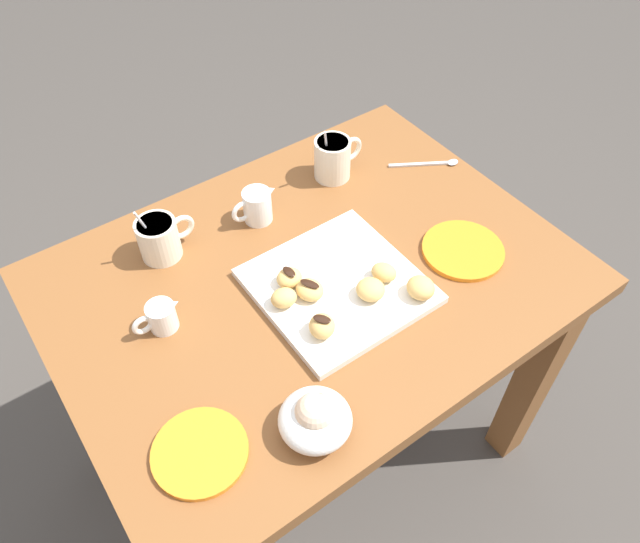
# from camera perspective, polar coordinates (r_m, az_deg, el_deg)

# --- Properties ---
(ground_plane) EXTENTS (8.00, 8.00, 0.00)m
(ground_plane) POSITION_cam_1_polar(r_m,az_deg,el_deg) (1.79, -0.57, -15.58)
(ground_plane) COLOR #423D38
(dining_table) EXTENTS (0.99, 0.74, 0.71)m
(dining_table) POSITION_cam_1_polar(r_m,az_deg,el_deg) (1.29, -0.75, -4.34)
(dining_table) COLOR brown
(dining_table) RESTS_ON ground_plane
(pastry_plate_square) EXTENTS (0.29, 0.29, 0.02)m
(pastry_plate_square) POSITION_cam_1_polar(r_m,az_deg,el_deg) (1.16, 1.68, -1.34)
(pastry_plate_square) COLOR white
(pastry_plate_square) RESTS_ON dining_table
(coffee_mug_cream_left) EXTENTS (0.12, 0.08, 0.13)m
(coffee_mug_cream_left) POSITION_cam_1_polar(r_m,az_deg,el_deg) (1.23, -14.76, 3.11)
(coffee_mug_cream_left) COLOR silver
(coffee_mug_cream_left) RESTS_ON dining_table
(coffee_mug_cream_right) EXTENTS (0.12, 0.08, 0.14)m
(coffee_mug_cream_right) POSITION_cam_1_polar(r_m,az_deg,el_deg) (1.37, 1.26, 10.62)
(coffee_mug_cream_right) COLOR silver
(coffee_mug_cream_right) RESTS_ON dining_table
(cream_pitcher_white) EXTENTS (0.10, 0.06, 0.07)m
(cream_pitcher_white) POSITION_cam_1_polar(r_m,az_deg,el_deg) (1.28, -5.77, 6.27)
(cream_pitcher_white) COLOR white
(cream_pitcher_white) RESTS_ON dining_table
(ice_cream_bowl) EXTENTS (0.12, 0.12, 0.09)m
(ice_cream_bowl) POSITION_cam_1_polar(r_m,az_deg,el_deg) (0.97, -0.45, -13.54)
(ice_cream_bowl) COLOR white
(ice_cream_bowl) RESTS_ON dining_table
(chocolate_sauce_pitcher) EXTENTS (0.09, 0.05, 0.06)m
(chocolate_sauce_pitcher) POSITION_cam_1_polar(r_m,az_deg,el_deg) (1.12, -14.64, -4.04)
(chocolate_sauce_pitcher) COLOR white
(chocolate_sauce_pitcher) RESTS_ON dining_table
(saucer_orange_left) EXTENTS (0.15, 0.15, 0.01)m
(saucer_orange_left) POSITION_cam_1_polar(r_m,az_deg,el_deg) (1.00, -11.15, -16.23)
(saucer_orange_left) COLOR orange
(saucer_orange_left) RESTS_ON dining_table
(saucer_orange_right) EXTENTS (0.16, 0.16, 0.01)m
(saucer_orange_right) POSITION_cam_1_polar(r_m,az_deg,el_deg) (1.26, 13.21, 1.95)
(saucer_orange_right) COLOR orange
(saucer_orange_right) RESTS_ON dining_table
(loose_spoon_near_saucer) EXTENTS (0.14, 0.09, 0.01)m
(loose_spoon_near_saucer) POSITION_cam_1_polar(r_m,az_deg,el_deg) (1.46, 10.44, 9.90)
(loose_spoon_near_saucer) COLOR silver
(loose_spoon_near_saucer) RESTS_ON dining_table
(beignet_0) EXTENTS (0.07, 0.07, 0.04)m
(beignet_0) POSITION_cam_1_polar(r_m,az_deg,el_deg) (1.07, 0.19, -5.11)
(beignet_0) COLOR #E5B260
(beignet_0) RESTS_ON pastry_plate_square
(chocolate_drizzle_0) EXTENTS (0.03, 0.04, 0.00)m
(chocolate_drizzle_0) POSITION_cam_1_polar(r_m,az_deg,el_deg) (1.05, 0.19, -4.46)
(chocolate_drizzle_0) COLOR black
(chocolate_drizzle_0) RESTS_ON beignet_0
(beignet_1) EXTENTS (0.06, 0.06, 0.03)m
(beignet_1) POSITION_cam_1_polar(r_m,az_deg,el_deg) (1.15, 5.99, -0.07)
(beignet_1) COLOR #E5B260
(beignet_1) RESTS_ON pastry_plate_square
(beignet_2) EXTENTS (0.06, 0.05, 0.03)m
(beignet_2) POSITION_cam_1_polar(r_m,az_deg,el_deg) (1.11, -3.40, -2.48)
(beignet_2) COLOR #E5B260
(beignet_2) RESTS_ON pastry_plate_square
(beignet_3) EXTENTS (0.06, 0.06, 0.03)m
(beignet_3) POSITION_cam_1_polar(r_m,az_deg,el_deg) (1.12, -0.96, -1.71)
(beignet_3) COLOR #E5B260
(beignet_3) RESTS_ON pastry_plate_square
(chocolate_drizzle_3) EXTENTS (0.03, 0.04, 0.00)m
(chocolate_drizzle_3) POSITION_cam_1_polar(r_m,az_deg,el_deg) (1.11, -0.97, -1.15)
(chocolate_drizzle_3) COLOR black
(chocolate_drizzle_3) RESTS_ON beignet_3
(beignet_4) EXTENTS (0.06, 0.06, 0.04)m
(beignet_4) POSITION_cam_1_polar(r_m,az_deg,el_deg) (1.14, 9.39, -1.50)
(beignet_4) COLOR #E5B260
(beignet_4) RESTS_ON pastry_plate_square
(beignet_5) EXTENTS (0.06, 0.05, 0.03)m
(beignet_5) POSITION_cam_1_polar(r_m,az_deg,el_deg) (1.14, -2.88, -0.59)
(beignet_5) COLOR #E5B260
(beignet_5) RESTS_ON pastry_plate_square
(chocolate_drizzle_5) EXTENTS (0.02, 0.03, 0.00)m
(chocolate_drizzle_5) POSITION_cam_1_polar(r_m,az_deg,el_deg) (1.13, -2.91, -0.02)
(chocolate_drizzle_5) COLOR black
(chocolate_drizzle_5) RESTS_ON beignet_5
(beignet_6) EXTENTS (0.07, 0.07, 0.03)m
(beignet_6) POSITION_cam_1_polar(r_m,az_deg,el_deg) (1.12, 4.74, -1.69)
(beignet_6) COLOR #E5B260
(beignet_6) RESTS_ON pastry_plate_square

